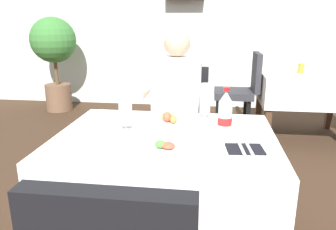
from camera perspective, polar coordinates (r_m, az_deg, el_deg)
back_wall at (r=5.17m, az=3.55°, el=17.71°), size 11.00×0.12×2.92m
main_dining_table at (r=1.80m, az=-0.42°, el=-8.58°), size 1.15×0.89×0.75m
chair_far_diner_seat at (r=2.58m, az=2.12°, el=-1.26°), size 0.44×0.50×0.97m
seated_diner_far at (r=2.43m, az=1.35°, el=1.52°), size 0.50×0.46×1.26m
plate_near_camera at (r=1.53m, az=-0.04°, el=-5.81°), size 0.24×0.24×0.05m
plate_far_diner at (r=1.90m, az=0.05°, el=-0.98°), size 0.22×0.22×0.07m
beer_glass_left at (r=2.00m, az=6.49°, el=2.42°), size 0.07×0.07×0.22m
beer_glass_middle at (r=1.79m, az=-7.42°, el=0.62°), size 0.07×0.07×0.20m
cola_bottle_primary at (r=1.70m, az=9.91°, el=-0.07°), size 0.07×0.07×0.26m
napkin_cutlery_set at (r=1.58m, az=13.23°, el=-5.75°), size 0.18×0.19×0.01m
background_dining_table at (r=4.07m, az=22.59°, el=4.18°), size 0.99×0.83×0.75m
background_chair_left at (r=3.94m, az=12.65°, el=4.54°), size 0.50×0.44×0.97m
background_table_tumbler at (r=4.01m, az=22.14°, el=7.53°), size 0.06×0.06×0.11m
potted_plant_corner at (r=5.13m, az=-19.20°, el=10.64°), size 0.65×0.65×1.37m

